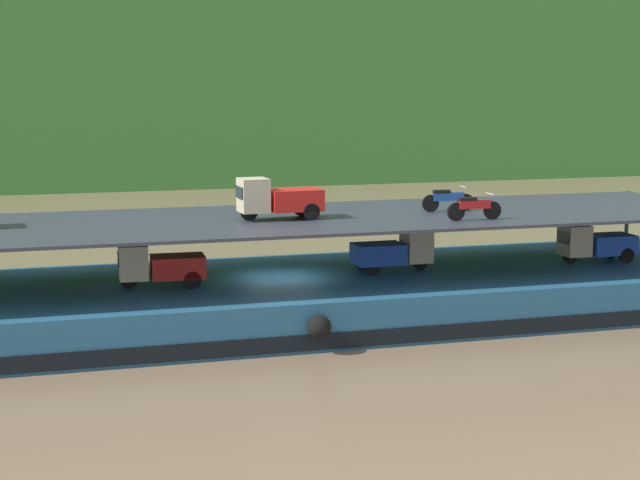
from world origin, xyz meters
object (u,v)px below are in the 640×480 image
mini_truck_upper_mid (278,199)px  mini_truck_lower_aft (160,265)px  motorcycle_upper_centre (448,199)px  cargo_barge (282,299)px  motorcycle_upper_port (474,207)px  mini_truck_lower_mid (394,251)px  mini_truck_lower_fore (595,243)px

mini_truck_upper_mid → mini_truck_lower_aft: bearing=-178.9°
mini_truck_upper_mid → motorcycle_upper_centre: mini_truck_upper_mid is taller
cargo_barge → mini_truck_lower_aft: (-4.10, -0.38, 1.44)m
cargo_barge → motorcycle_upper_port: bearing=-21.3°
mini_truck_lower_aft → motorcycle_upper_centre: motorcycle_upper_centre is taller
mini_truck_lower_mid → mini_truck_lower_fore: same height
mini_truck_lower_aft → mini_truck_lower_mid: 8.10m
motorcycle_upper_port → mini_truck_lower_mid: bearing=129.3°
mini_truck_lower_aft → mini_truck_upper_mid: mini_truck_upper_mid is taller
cargo_barge → mini_truck_upper_mid: (-0.19, -0.30, 3.44)m
cargo_barge → mini_truck_lower_aft: 4.36m
mini_truck_lower_mid → mini_truck_lower_fore: 7.63m
mini_truck_upper_mid → motorcycle_upper_port: (6.06, -1.99, -0.26)m
mini_truck_lower_fore → motorcycle_upper_centre: motorcycle_upper_centre is taller
motorcycle_upper_centre → cargo_barge: bearing=-179.8°
cargo_barge → motorcycle_upper_port: size_ratio=17.41×
mini_truck_lower_mid → mini_truck_lower_aft: bearing=-177.2°
motorcycle_upper_centre → mini_truck_lower_mid: bearing=180.0°
mini_truck_lower_mid → motorcycle_upper_centre: motorcycle_upper_centre is taller
mini_truck_lower_mid → motorcycle_upper_centre: size_ratio=1.44×
mini_truck_lower_mid → cargo_barge: bearing=-179.7°
cargo_barge → mini_truck_lower_fore: bearing=-2.0°
cargo_barge → motorcycle_upper_port: 7.06m
mini_truck_lower_aft → motorcycle_upper_port: motorcycle_upper_port is taller
mini_truck_lower_fore → motorcycle_upper_centre: size_ratio=1.45×
motorcycle_upper_port → motorcycle_upper_centre: 2.31m
cargo_barge → mini_truck_lower_aft: mini_truck_lower_aft is taller
mini_truck_lower_aft → mini_truck_lower_fore: (15.71, -0.03, 0.00)m
cargo_barge → mini_truck_lower_fore: size_ratio=12.01×
mini_truck_lower_mid → mini_truck_upper_mid: 4.64m
cargo_barge → mini_truck_lower_fore: mini_truck_lower_fore is taller
mini_truck_lower_fore → mini_truck_upper_mid: size_ratio=0.99×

